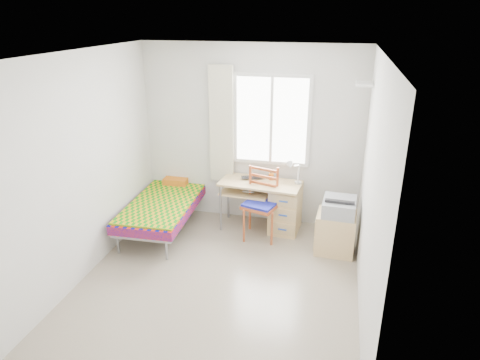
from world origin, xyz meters
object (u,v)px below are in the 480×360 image
Objects in this scene: desk at (281,205)px; cabinet at (335,232)px; bed at (167,202)px; printer at (339,206)px; chair at (262,199)px.

cabinet is at bearing -23.60° from desk.
bed reaches higher than desk.
desk is 2.39× the size of printer.
cabinet is (1.02, -0.20, -0.29)m from chair.
desk is at bearing 6.97° from bed.
chair reaches higher than printer.
chair is 2.02× the size of printer.
bed is 1.66m from desk.
printer is at bearing 31.63° from cabinet.
chair is 1.83× the size of cabinet.
bed is at bearing 178.48° from cabinet.
chair is 1.08m from cabinet.
printer is at bearing 5.90° from chair.
desk is 0.36m from chair.
bed reaches higher than cabinet.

